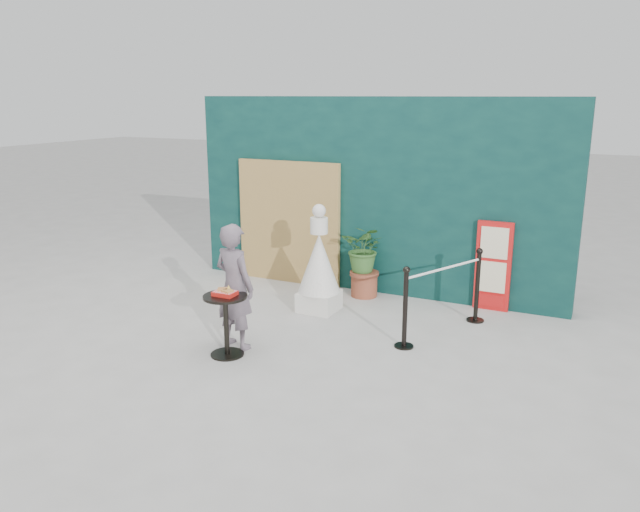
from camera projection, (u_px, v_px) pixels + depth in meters
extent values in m
plane|color=#ADAAA5|center=(276.00, 362.00, 7.27)|extent=(60.00, 60.00, 0.00)
cube|color=#092A2A|center=(374.00, 196.00, 9.64)|extent=(6.00, 0.30, 3.00)
cube|color=tan|center=(289.00, 223.00, 10.17)|extent=(1.80, 0.08, 2.00)
imported|color=slate|center=(235.00, 286.00, 7.53)|extent=(0.63, 0.48, 1.55)
cube|color=red|center=(493.00, 266.00, 8.89)|extent=(0.50, 0.06, 1.30)
cube|color=beige|center=(494.00, 243.00, 8.77)|extent=(0.38, 0.02, 0.45)
cube|color=beige|center=(492.00, 277.00, 8.90)|extent=(0.38, 0.02, 0.45)
cube|color=red|center=(490.00, 300.00, 8.99)|extent=(0.38, 0.02, 0.18)
cube|color=silver|center=(319.00, 301.00, 8.98)|extent=(0.52, 0.52, 0.28)
cone|color=white|center=(319.00, 263.00, 8.84)|extent=(0.61, 0.61, 0.85)
cylinder|color=silver|center=(319.00, 226.00, 8.70)|extent=(0.25, 0.25, 0.23)
sphere|color=silver|center=(319.00, 211.00, 8.65)|extent=(0.19, 0.19, 0.19)
cylinder|color=black|center=(227.00, 354.00, 7.47)|extent=(0.40, 0.40, 0.02)
cylinder|color=black|center=(226.00, 327.00, 7.38)|extent=(0.06, 0.06, 0.72)
cylinder|color=black|center=(225.00, 297.00, 7.28)|extent=(0.52, 0.52, 0.03)
cube|color=red|center=(225.00, 293.00, 7.27)|extent=(0.26, 0.19, 0.05)
cube|color=red|center=(225.00, 291.00, 7.27)|extent=(0.24, 0.17, 0.00)
cube|color=#D58E4E|center=(222.00, 289.00, 7.29)|extent=(0.15, 0.14, 0.02)
cube|color=#CC8D4A|center=(227.00, 291.00, 7.23)|extent=(0.13, 0.13, 0.02)
cone|color=yellow|center=(229.00, 288.00, 7.30)|extent=(0.06, 0.06, 0.06)
cylinder|color=brown|center=(364.00, 286.00, 9.62)|extent=(0.40, 0.40, 0.33)
cylinder|color=brown|center=(364.00, 273.00, 9.57)|extent=(0.45, 0.45, 0.06)
imported|color=#35632A|center=(365.00, 248.00, 9.47)|extent=(0.66, 0.57, 0.74)
cylinder|color=black|center=(404.00, 346.00, 7.71)|extent=(0.24, 0.24, 0.02)
cylinder|color=black|center=(405.00, 310.00, 7.59)|extent=(0.06, 0.06, 0.96)
sphere|color=black|center=(407.00, 270.00, 7.46)|extent=(0.09, 0.09, 0.09)
cylinder|color=black|center=(475.00, 320.00, 8.59)|extent=(0.24, 0.24, 0.02)
cylinder|color=black|center=(477.00, 288.00, 8.47)|extent=(0.06, 0.06, 0.96)
sphere|color=black|center=(480.00, 251.00, 8.34)|extent=(0.09, 0.09, 0.09)
cylinder|color=white|center=(445.00, 268.00, 7.93)|extent=(0.63, 1.31, 0.03)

